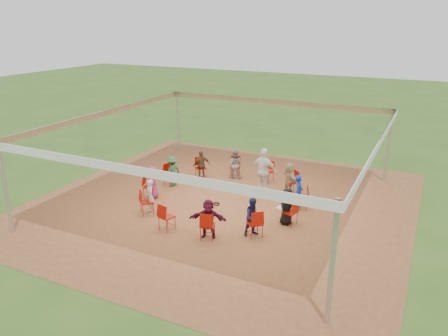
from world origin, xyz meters
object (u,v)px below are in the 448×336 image
at_px(chair_5, 201,168).
at_px(standing_person, 264,171).
at_px(chair_2, 292,182).
at_px(person_seated_8, 208,219).
at_px(person_seated_4, 202,165).
at_px(chair_4, 235,167).
at_px(laptop, 283,206).
at_px(person_seated_5, 172,171).
at_px(person_seated_2, 289,178).
at_px(chair_3, 267,172).
at_px(chair_9, 167,217).
at_px(chair_10, 208,225).
at_px(chair_7, 150,187).
at_px(person_seated_6, 153,182).
at_px(person_seated_0, 287,206).
at_px(chair_6, 170,175).
at_px(chair_11, 255,224).
at_px(chair_0, 290,212).
at_px(person_seated_9, 253,217).
at_px(person_seated_3, 235,164).
at_px(person_seated_1, 299,192).
at_px(chair_8, 147,202).
at_px(cable_coil, 216,204).
at_px(person_seated_7, 150,197).
at_px(chair_1, 302,197).

bearing_deg(chair_5, standing_person, 124.95).
height_order(chair_2, person_seated_8, person_seated_8).
xyz_separation_m(chair_2, person_seated_4, (-3.88, -0.16, 0.17)).
distance_m(chair_4, person_seated_8, 5.49).
xyz_separation_m(person_seated_8, laptop, (1.71, 1.97, -0.03)).
bearing_deg(person_seated_5, chair_4, 152.17).
distance_m(person_seated_2, standing_person, 1.03).
relative_size(chair_3, person_seated_2, 0.73).
relative_size(chair_9, chair_10, 1.00).
height_order(chair_7, person_seated_6, person_seated_6).
bearing_deg(person_seated_0, chair_6, 90.00).
height_order(chair_11, person_seated_8, person_seated_8).
xyz_separation_m(chair_11, person_seated_6, (-4.60, 1.20, 0.17)).
distance_m(chair_3, chair_4, 1.45).
height_order(chair_0, person_seated_4, person_seated_4).
relative_size(chair_3, chair_11, 1.00).
bearing_deg(chair_10, standing_person, 71.05).
bearing_deg(person_seated_6, chair_0, 74.66).
bearing_deg(person_seated_0, person_seated_9, 165.00).
height_order(chair_2, person_seated_3, person_seated_3).
distance_m(chair_10, person_seated_1, 3.89).
relative_size(chair_6, person_seated_6, 0.73).
distance_m(chair_8, person_seated_4, 3.89).
xyz_separation_m(chair_4, cable_coil, (0.60, -2.96, -0.43)).
distance_m(person_seated_7, person_seated_8, 2.68).
bearing_deg(person_seated_9, chair_2, 43.75).
bearing_deg(person_seated_2, chair_6, 59.28).
bearing_deg(chair_8, person_seated_6, 160.33).
xyz_separation_m(person_seated_5, person_seated_9, (4.54, -2.51, 0.00)).
bearing_deg(person_seated_4, chair_3, 152.17).
distance_m(chair_2, laptop, 2.68).
bearing_deg(person_seated_3, person_seated_1, 135.00).
relative_size(chair_2, person_seated_6, 0.73).
bearing_deg(chair_9, chair_6, 135.00).
relative_size(chair_0, chair_1, 1.00).
xyz_separation_m(person_seated_0, person_seated_3, (-3.35, 3.22, 0.00)).
xyz_separation_m(person_seated_3, person_seated_7, (-1.12, -4.51, 0.00)).
distance_m(chair_2, person_seated_6, 5.30).
bearing_deg(person_seated_0, chair_4, 59.28).
bearing_deg(chair_4, chair_8, 60.00).
relative_size(chair_5, standing_person, 0.50).
bearing_deg(chair_10, person_seated_4, 104.66).
height_order(chair_1, person_seated_5, person_seated_5).
bearing_deg(chair_7, chair_8, 15.00).
height_order(chair_4, cable_coil, chair_4).
distance_m(chair_4, chair_11, 5.42).
distance_m(chair_3, chair_6, 3.97).
bearing_deg(person_seated_8, person_seated_3, 90.00).
bearing_deg(chair_7, chair_6, 165.00).
distance_m(person_seated_2, cable_coil, 3.06).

